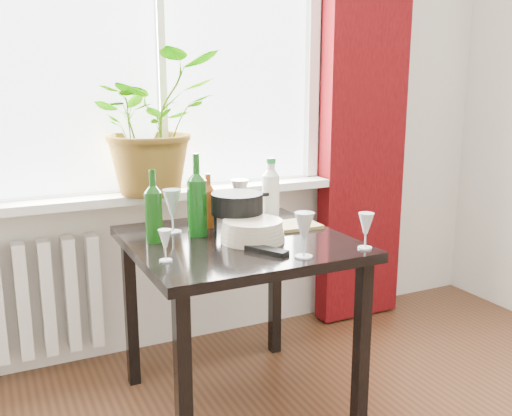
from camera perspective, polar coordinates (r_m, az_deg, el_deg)
name	(u,v)px	position (r m, az deg, el deg)	size (l,w,h in m)	color
window	(159,29)	(2.83, -9.72, 17.27)	(1.72, 0.08, 1.62)	white
windowsill	(169,194)	(2.80, -8.73, 1.43)	(1.72, 0.20, 0.04)	white
curtain	(365,93)	(3.24, 10.82, 11.24)	(0.50, 0.12, 2.56)	#3D0508
radiator	(10,303)	(2.84, -23.38, -8.71)	(0.80, 0.10, 0.55)	white
table	(238,260)	(2.34, -1.84, -5.21)	(0.85, 0.85, 0.74)	black
potted_plant	(152,123)	(2.69, -10.37, 8.39)	(0.59, 0.51, 0.66)	#3B741F
wine_bottle_left	(153,206)	(2.26, -10.22, 0.22)	(0.07, 0.07, 0.29)	#0D3C0B
wine_bottle_right	(197,194)	(2.32, -5.94, 1.37)	(0.08, 0.08, 0.34)	#0C3E0D
bottle_amber	(208,200)	(2.46, -4.78, 0.77)	(0.06, 0.06, 0.24)	maroon
cleaning_bottle	(271,188)	(2.63, 1.49, 2.03)	(0.08, 0.08, 0.28)	silver
wineglass_front_right	(304,235)	(2.05, 4.83, -2.67)	(0.07, 0.07, 0.17)	#B0B8BE
wineglass_far_right	(366,231)	(2.19, 10.91, -2.22)	(0.06, 0.06, 0.14)	silver
wineglass_back_center	(240,199)	(2.59, -1.62, 0.87)	(0.08, 0.08, 0.19)	silver
wineglass_back_left	(172,211)	(2.40, -8.37, -0.26)	(0.08, 0.08, 0.19)	silver
wineglass_front_left	(165,245)	(2.03, -9.06, -3.71)	(0.05, 0.05, 0.12)	silver
plate_stack	(253,231)	(2.26, -0.35, -2.31)	(0.26, 0.26, 0.08)	#BFB59E
fondue_pot	(237,213)	(2.37, -1.91, -0.50)	(0.25, 0.22, 0.17)	black
tv_remote	(267,250)	(2.12, 1.07, -4.24)	(0.05, 0.17, 0.02)	black
cutting_board	(288,226)	(2.48, 3.27, -1.79)	(0.26, 0.17, 0.01)	olive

